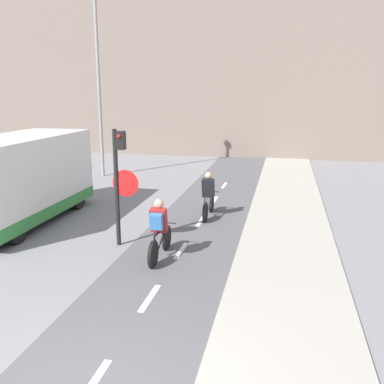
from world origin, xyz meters
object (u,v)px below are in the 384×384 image
Objects in this scene: cyclist_near at (159,231)px; van at (20,181)px; cyclist_far at (208,197)px; street_lamp_far at (98,66)px; traffic_light_pole at (119,175)px.

van is at bearing 158.15° from cyclist_near.
van reaches higher than cyclist_far.
traffic_light_pole is at bearing -63.38° from street_lamp_far.
cyclist_near is 0.33× the size of van.
cyclist_near is at bearing -30.09° from traffic_light_pole.
street_lamp_far is 1.56× the size of van.
van is at bearing -85.49° from street_lamp_far.
cyclist_near reaches higher than cyclist_far.
street_lamp_far is 11.26m from cyclist_near.
van is at bearing 161.14° from traffic_light_pole.
traffic_light_pole is 3.85m from van.
street_lamp_far is 7.95m from van.
traffic_light_pole is at bearing -18.86° from van.
cyclist_near is at bearing -98.20° from cyclist_far.
street_lamp_far is at bearing 116.62° from traffic_light_pole.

